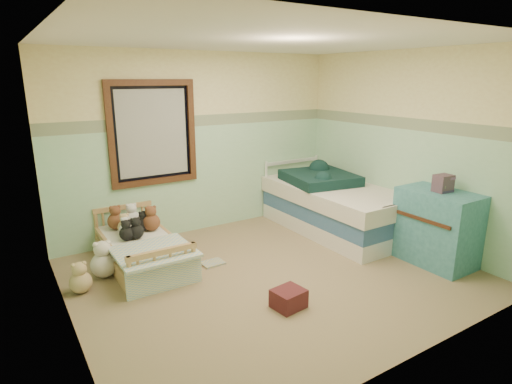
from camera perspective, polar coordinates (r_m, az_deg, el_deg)
floor at (r=4.85m, az=2.35°, el=-11.16°), size 4.20×3.60×0.02m
ceiling at (r=4.36m, az=2.73°, el=20.01°), size 4.20×3.60×0.02m
wall_back at (r=5.98m, az=-7.42°, el=6.51°), size 4.20×0.04×2.50m
wall_front at (r=3.18m, az=21.38°, el=-2.26°), size 4.20×0.04×2.50m
wall_left at (r=3.70m, az=-25.31°, el=-0.31°), size 0.04×3.60×2.50m
wall_right at (r=5.88m, az=19.68°, el=5.59°), size 0.04×3.60×2.50m
wainscot_mint at (r=6.06m, az=-7.20°, el=1.82°), size 4.20×0.01×1.50m
border_strip at (r=5.93m, az=-7.47°, el=9.60°), size 4.20×0.01×0.15m
window_frame at (r=5.66m, az=-13.80°, el=7.75°), size 1.16×0.06×1.36m
window_blinds at (r=5.67m, az=-13.84°, el=7.76°), size 0.92×0.01×1.12m
toddler_bed_frame at (r=5.22m, az=-15.18°, el=-8.44°), size 0.75×1.51×0.19m
toddler_mattress at (r=5.16m, az=-15.31°, el=-6.84°), size 0.69×1.44×0.12m
patchwork_quilt at (r=4.72m, az=-13.64°, el=-7.89°), size 0.82×0.75×0.03m
plush_bed_brown at (r=5.52m, az=-18.47°, el=-3.79°), size 0.21×0.21×0.21m
plush_bed_white at (r=5.57m, az=-16.48°, el=-3.49°), size 0.21×0.21×0.21m
plush_bed_tan at (r=5.34m, az=-17.35°, el=-4.56°), size 0.17×0.17×0.17m
plush_bed_dark at (r=5.40m, az=-14.99°, el=-4.19°), size 0.17×0.17×0.17m
plush_floor_cream at (r=5.02m, az=-19.96°, el=-9.27°), size 0.29×0.29×0.29m
plush_floor_tan at (r=4.77m, az=-22.71°, el=-11.25°), size 0.23×0.23×0.23m
twin_bed_frame at (r=6.21m, az=10.57°, el=-4.16°), size 1.06×2.13×0.22m
twin_boxspring at (r=6.14m, az=10.67°, el=-2.22°), size 1.06×2.13×0.22m
twin_mattress at (r=6.08m, az=10.77°, el=-0.24°), size 1.11×2.17×0.22m
teal_blanket at (r=6.22m, az=8.64°, el=1.91°), size 1.05×1.10×0.14m
dresser at (r=5.41m, az=23.32°, el=-4.43°), size 0.55×0.88×0.88m
book_stack at (r=5.26m, az=24.06°, el=1.08°), size 0.21×0.17×0.20m
red_pillow at (r=4.19m, az=4.45°, el=-14.22°), size 0.32×0.29×0.18m
floor_book at (r=5.10m, az=-5.91°, el=-9.58°), size 0.27×0.21×0.02m
extra_plush_0 at (r=5.15m, az=-15.95°, el=-5.18°), size 0.18×0.18×0.18m
extra_plush_1 at (r=5.28m, az=-17.26°, el=-4.88°), size 0.16×0.16×0.16m
extra_plush_2 at (r=5.36m, az=-14.01°, el=-4.00°), size 0.21×0.21×0.21m
extra_plush_3 at (r=5.12m, az=-17.15°, el=-5.40°), size 0.17×0.17×0.17m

